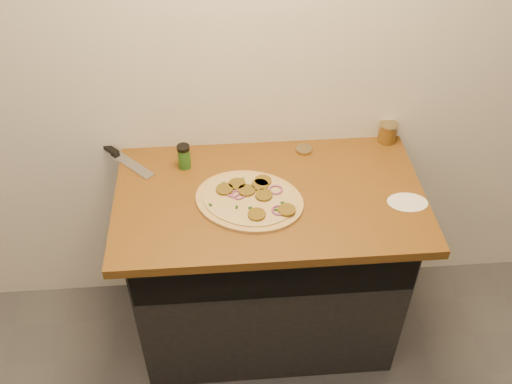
{
  "coord_description": "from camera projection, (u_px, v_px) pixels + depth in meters",
  "views": [
    {
      "loc": [
        -0.18,
        -0.21,
        2.38
      ],
      "look_at": [
        -0.06,
        1.38,
        0.95
      ],
      "focal_mm": 40.0,
      "sensor_mm": 36.0,
      "label": 1
    }
  ],
  "objects": [
    {
      "name": "pizza",
      "position": [
        250.0,
        199.0,
        2.17
      ],
      "size": [
        0.53,
        0.53,
        0.03
      ],
      "color": "tan",
      "rests_on": "countertop"
    },
    {
      "name": "chefs_knife",
      "position": [
        119.0,
        156.0,
        2.37
      ],
      "size": [
        0.26,
        0.27,
        0.02
      ],
      "color": "#B7BAC1",
      "rests_on": "countertop"
    },
    {
      "name": "mason_jar_lid",
      "position": [
        304.0,
        150.0,
        2.4
      ],
      "size": [
        0.09,
        0.09,
        0.02
      ],
      "primitive_type": "cylinder",
      "rotation": [
        0.0,
        0.0,
        0.4
      ],
      "color": "tan",
      "rests_on": "countertop"
    },
    {
      "name": "flour_spill",
      "position": [
        408.0,
        202.0,
        2.17
      ],
      "size": [
        0.17,
        0.17,
        0.0
      ],
      "primitive_type": "cylinder",
      "rotation": [
        0.0,
        0.0,
        -0.1
      ],
      "color": "white",
      "rests_on": "countertop"
    },
    {
      "name": "salsa_jar",
      "position": [
        388.0,
        132.0,
        2.43
      ],
      "size": [
        0.08,
        0.08,
        0.09
      ],
      "color": "#A42310",
      "rests_on": "countertop"
    },
    {
      "name": "countertop",
      "position": [
        270.0,
        197.0,
        2.22
      ],
      "size": [
        1.2,
        0.7,
        0.04
      ],
      "primitive_type": "cube",
      "color": "brown",
      "rests_on": "cabinet"
    },
    {
      "name": "spice_shaker",
      "position": [
        184.0,
        156.0,
        2.29
      ],
      "size": [
        0.05,
        0.05,
        0.1
      ],
      "color": "#29601E",
      "rests_on": "countertop"
    },
    {
      "name": "cabinet",
      "position": [
        267.0,
        267.0,
        2.54
      ],
      "size": [
        1.1,
        0.6,
        0.86
      ],
      "primitive_type": "cube",
      "color": "black",
      "rests_on": "ground"
    }
  ]
}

